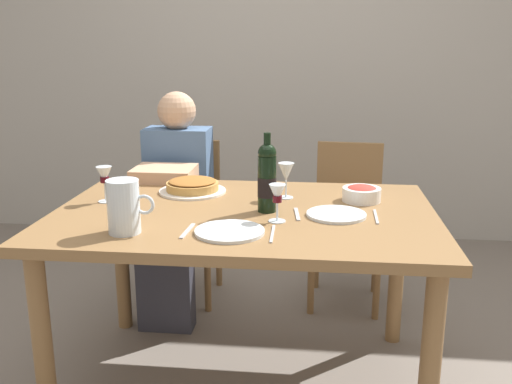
# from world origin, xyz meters

# --- Properties ---
(ground_plane) EXTENTS (8.00, 8.00, 0.00)m
(ground_plane) POSITION_xyz_m (0.00, 0.00, 0.00)
(ground_plane) COLOR slate
(back_wall) EXTENTS (8.00, 0.10, 2.80)m
(back_wall) POSITION_xyz_m (0.00, 2.01, 1.40)
(back_wall) COLOR #B2ADA3
(back_wall) RESTS_ON ground
(dining_table) EXTENTS (1.50, 1.00, 0.76)m
(dining_table) POSITION_xyz_m (0.00, 0.00, 0.67)
(dining_table) COLOR olive
(dining_table) RESTS_ON ground
(wine_bottle) EXTENTS (0.07, 0.07, 0.31)m
(wine_bottle) POSITION_xyz_m (0.09, 0.00, 0.90)
(wine_bottle) COLOR black
(wine_bottle) RESTS_ON dining_table
(water_pitcher) EXTENTS (0.17, 0.11, 0.19)m
(water_pitcher) POSITION_xyz_m (-0.38, -0.31, 0.84)
(water_pitcher) COLOR silver
(water_pitcher) RESTS_ON dining_table
(baked_tart) EXTENTS (0.30, 0.30, 0.06)m
(baked_tart) POSITION_xyz_m (-0.26, 0.26, 0.79)
(baked_tart) COLOR white
(baked_tart) RESTS_ON dining_table
(salad_bowl) EXTENTS (0.16, 0.16, 0.07)m
(salad_bowl) POSITION_xyz_m (0.47, 0.19, 0.80)
(salad_bowl) COLOR white
(salad_bowl) RESTS_ON dining_table
(wine_glass_left_diner) EXTENTS (0.07, 0.07, 0.15)m
(wine_glass_left_diner) POSITION_xyz_m (0.15, 0.21, 0.87)
(wine_glass_left_diner) COLOR silver
(wine_glass_left_diner) RESTS_ON dining_table
(wine_glass_right_diner) EXTENTS (0.07, 0.07, 0.15)m
(wine_glass_right_diner) POSITION_xyz_m (-0.59, 0.07, 0.87)
(wine_glass_right_diner) COLOR silver
(wine_glass_right_diner) RESTS_ON dining_table
(wine_glass_centre) EXTENTS (0.06, 0.06, 0.14)m
(wine_glass_centre) POSITION_xyz_m (0.14, -0.13, 0.86)
(wine_glass_centre) COLOR silver
(wine_glass_centre) RESTS_ON dining_table
(dinner_plate_left_setting) EXTENTS (0.25, 0.25, 0.01)m
(dinner_plate_left_setting) POSITION_xyz_m (-0.02, -0.28, 0.77)
(dinner_plate_left_setting) COLOR silver
(dinner_plate_left_setting) RESTS_ON dining_table
(dinner_plate_right_setting) EXTENTS (0.23, 0.23, 0.01)m
(dinner_plate_right_setting) POSITION_xyz_m (0.36, -0.03, 0.77)
(dinner_plate_right_setting) COLOR silver
(dinner_plate_right_setting) RESTS_ON dining_table
(fork_left_setting) EXTENTS (0.02, 0.16, 0.00)m
(fork_left_setting) POSITION_xyz_m (-0.17, -0.28, 0.76)
(fork_left_setting) COLOR silver
(fork_left_setting) RESTS_ON dining_table
(knife_left_setting) EXTENTS (0.01, 0.18, 0.00)m
(knife_left_setting) POSITION_xyz_m (0.13, -0.28, 0.76)
(knife_left_setting) COLOR silver
(knife_left_setting) RESTS_ON dining_table
(knife_right_setting) EXTENTS (0.01, 0.18, 0.00)m
(knife_right_setting) POSITION_xyz_m (0.51, -0.03, 0.76)
(knife_right_setting) COLOR silver
(knife_right_setting) RESTS_ON dining_table
(spoon_right_setting) EXTENTS (0.03, 0.16, 0.00)m
(spoon_right_setting) POSITION_xyz_m (0.21, -0.03, 0.76)
(spoon_right_setting) COLOR silver
(spoon_right_setting) RESTS_ON dining_table
(chair_left) EXTENTS (0.40, 0.40, 0.87)m
(chair_left) POSITION_xyz_m (-0.45, 0.88, 0.50)
(chair_left) COLOR olive
(chair_left) RESTS_ON ground
(diner_left) EXTENTS (0.34, 0.50, 1.16)m
(diner_left) POSITION_xyz_m (-0.45, 0.65, 0.62)
(diner_left) COLOR #4C6B93
(diner_left) RESTS_ON ground
(chair_right) EXTENTS (0.43, 0.43, 0.87)m
(chair_right) POSITION_xyz_m (0.46, 0.90, 0.50)
(chair_right) COLOR olive
(chair_right) RESTS_ON ground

